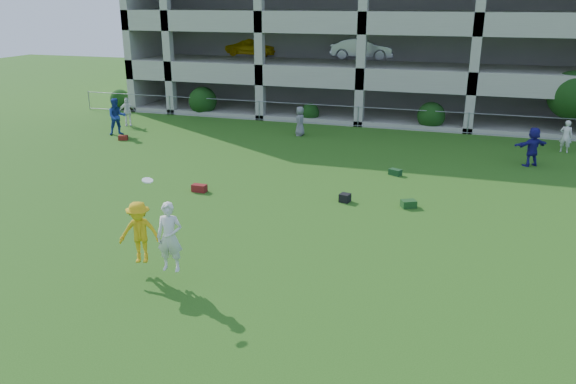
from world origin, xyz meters
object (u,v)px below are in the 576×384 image
(bystander_e, at_px, (566,136))
(parking_garage, at_px, (385,13))
(bystander_c, at_px, (300,121))
(frisbee_contest, at_px, (149,234))
(bystander_a, at_px, (117,117))
(crate_d, at_px, (345,198))
(bystander_d, at_px, (533,147))
(bystander_b, at_px, (127,112))

(bystander_e, distance_m, parking_garage, 16.23)
(bystander_c, relative_size, bystander_e, 1.00)
(bystander_c, height_order, frisbee_contest, frisbee_contest)
(bystander_e, bearing_deg, parking_garage, -28.98)
(bystander_a, distance_m, bystander_c, 9.80)
(bystander_e, distance_m, crate_d, 13.12)
(parking_garage, bearing_deg, bystander_e, -47.04)
(parking_garage, bearing_deg, crate_d, -84.69)
(bystander_c, xyz_separation_m, frisbee_contest, (0.90, -16.71, 0.45))
(bystander_d, xyz_separation_m, bystander_e, (1.73, 2.97, -0.08))
(bystander_c, bearing_deg, bystander_d, 63.77)
(bystander_c, relative_size, bystander_d, 0.91)
(bystander_a, relative_size, bystander_e, 1.27)
(crate_d, distance_m, frisbee_contest, 8.14)
(bystander_e, xyz_separation_m, frisbee_contest, (-12.10, -17.20, 0.45))
(bystander_b, bearing_deg, bystander_e, -31.17)
(bystander_a, bearing_deg, parking_garage, 9.58)
(crate_d, relative_size, parking_garage, 0.01)
(bystander_d, height_order, frisbee_contest, frisbee_contest)
(bystander_e, height_order, parking_garage, parking_garage)
(bystander_a, height_order, bystander_e, bystander_a)
(bystander_b, xyz_separation_m, frisbee_contest, (11.05, -16.06, 0.42))
(bystander_b, relative_size, bystander_d, 0.94)
(bystander_a, bearing_deg, bystander_d, -40.19)
(bystander_b, xyz_separation_m, bystander_c, (10.16, 0.65, -0.03))
(frisbee_contest, bearing_deg, parking_garage, 86.71)
(bystander_d, relative_size, parking_garage, 0.06)
(bystander_a, distance_m, parking_garage, 19.45)
(bystander_b, distance_m, crate_d, 17.14)
(bystander_c, xyz_separation_m, crate_d, (4.51, -9.50, -0.63))
(bystander_d, bearing_deg, bystander_a, -32.63)
(bystander_b, relative_size, bystander_c, 1.04)
(frisbee_contest, relative_size, parking_garage, 0.08)
(bystander_c, height_order, bystander_e, bystander_c)
(bystander_a, height_order, frisbee_contest, frisbee_contest)
(bystander_d, distance_m, bystander_e, 3.44)
(bystander_c, relative_size, frisbee_contest, 0.63)
(bystander_e, relative_size, parking_garage, 0.05)
(bystander_e, relative_size, frisbee_contest, 0.63)
(parking_garage, bearing_deg, frisbee_contest, -93.29)
(bystander_e, height_order, frisbee_contest, frisbee_contest)
(bystander_c, distance_m, bystander_d, 11.55)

